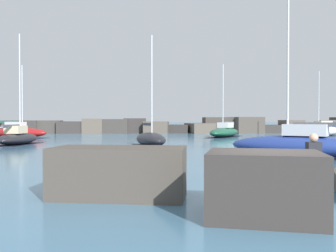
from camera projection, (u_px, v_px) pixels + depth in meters
ground_plane at (275, 215)px, 8.33m from camera, size 600.00×600.00×0.00m
open_sea_beyond at (152, 126)px, 118.28m from camera, size 400.00×116.00×0.01m
breakwater_jetty at (172, 127)px, 58.48m from camera, size 71.31×7.12×2.50m
foreground_rocks at (214, 179)px, 9.48m from camera, size 10.54×5.32×1.43m
sailboat_moored_0 at (17, 138)px, 31.53m from camera, size 3.05×6.10×9.43m
sailboat_moored_1 at (299, 144)px, 21.08m from camera, size 7.46×6.16×11.20m
sailboat_moored_2 at (225, 132)px, 45.08m from camera, size 6.24×8.37×8.68m
sailboat_moored_3 at (150, 139)px, 29.44m from camera, size 3.10×5.94×8.65m
sailboat_moored_4 at (18, 132)px, 43.08m from camera, size 7.66×4.41×8.35m
sailboat_moored_7 at (322, 130)px, 47.45m from camera, size 6.55×4.10×8.23m
mooring_buoy_orange_near at (289, 138)px, 36.90m from camera, size 0.55×0.55×0.75m
person_on_rocks at (314, 163)px, 9.72m from camera, size 0.36×0.23×1.77m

